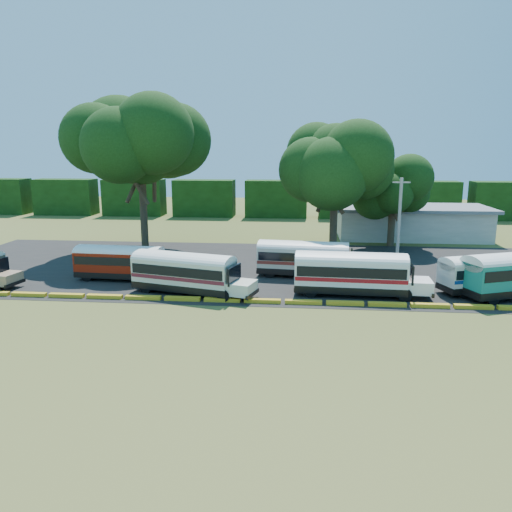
# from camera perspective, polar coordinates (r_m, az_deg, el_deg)

# --- Properties ---
(ground) EXTENTS (160.00, 160.00, 0.00)m
(ground) POSITION_cam_1_polar(r_m,az_deg,el_deg) (36.04, -1.77, -5.80)
(ground) COLOR #3C4F1A
(ground) RESTS_ON ground
(asphalt_strip) EXTENTS (64.00, 24.00, 0.02)m
(asphalt_strip) POSITION_cam_1_polar(r_m,az_deg,el_deg) (47.45, 1.21, -1.35)
(asphalt_strip) COLOR black
(asphalt_strip) RESTS_ON ground
(curb) EXTENTS (53.70, 0.45, 0.30)m
(curb) POSITION_cam_1_polar(r_m,az_deg,el_deg) (36.94, -1.58, -5.10)
(curb) COLOR orange
(curb) RESTS_ON ground
(terminal_building) EXTENTS (19.00, 9.00, 4.00)m
(terminal_building) POSITION_cam_1_polar(r_m,az_deg,el_deg) (66.09, 17.28, 3.75)
(terminal_building) COLOR beige
(terminal_building) RESTS_ON ground
(treeline_backdrop) EXTENTS (130.00, 4.00, 6.00)m
(treeline_backdrop) POSITION_cam_1_polar(r_m,az_deg,el_deg) (82.52, 2.34, 6.56)
(treeline_backdrop) COLOR black
(treeline_backdrop) RESTS_ON ground
(bus_red) EXTENTS (9.23, 2.79, 3.00)m
(bus_red) POSITION_cam_1_polar(r_m,az_deg,el_deg) (44.29, -15.08, -0.49)
(bus_red) COLOR black
(bus_red) RESTS_ON ground
(bus_cream_west) EXTENTS (10.16, 4.94, 3.24)m
(bus_cream_west) POSITION_cam_1_polar(r_m,az_deg,el_deg) (39.11, -7.98, -1.67)
(bus_cream_west) COLOR black
(bus_cream_west) RESTS_ON ground
(bus_cream_east) EXTENTS (9.87, 3.35, 3.18)m
(bus_cream_east) POSITION_cam_1_polar(r_m,az_deg,el_deg) (44.01, 5.67, -0.10)
(bus_cream_east) COLOR black
(bus_cream_east) RESTS_ON ground
(bus_white_red) EXTENTS (10.44, 3.10, 3.39)m
(bus_white_red) POSITION_cam_1_polar(r_m,az_deg,el_deg) (38.93, 11.06, -1.73)
(bus_white_red) COLOR black
(bus_white_red) RESTS_ON ground
(bus_white_blue) EXTENTS (9.43, 5.17, 3.03)m
(bus_white_blue) POSITION_cam_1_polar(r_m,az_deg,el_deg) (43.10, 25.14, -1.60)
(bus_white_blue) COLOR black
(bus_white_blue) RESTS_ON ground
(tree_west) EXTENTS (11.96, 11.96, 16.02)m
(tree_west) POSITION_cam_1_polar(r_m,az_deg,el_deg) (56.26, -13.07, 12.38)
(tree_west) COLOR #34291A
(tree_west) RESTS_ON ground
(tree_center) EXTENTS (9.36, 9.36, 13.66)m
(tree_center) POSITION_cam_1_polar(r_m,az_deg,el_deg) (52.76, 9.09, 11.01)
(tree_center) COLOR #34291A
(tree_center) RESTS_ON ground
(tree_east) EXTENTS (6.89, 6.89, 9.75)m
(tree_east) POSITION_cam_1_polar(r_m,az_deg,el_deg) (59.22, 15.46, 7.92)
(tree_east) COLOR #34291A
(tree_east) RESTS_ON ground
(utility_pole) EXTENTS (1.60, 0.30, 8.52)m
(utility_pole) POSITION_cam_1_polar(r_m,az_deg,el_deg) (48.26, 16.03, 3.68)
(utility_pole) COLOR gray
(utility_pole) RESTS_ON ground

